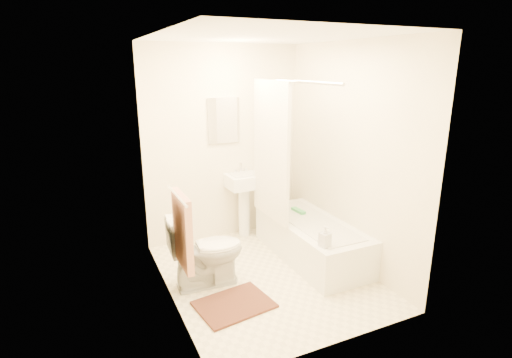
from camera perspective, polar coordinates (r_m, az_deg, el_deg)
name	(u,v)px	position (r m, az deg, el deg)	size (l,w,h in m)	color
floor	(266,275)	(4.35, 1.43, -13.60)	(2.40, 2.40, 0.00)	beige
ceiling	(268,36)	(3.80, 1.69, 19.76)	(2.40, 2.40, 0.00)	white
wall_back	(224,145)	(4.98, -4.64, 4.93)	(2.00, 0.02, 2.40)	beige
wall_left	(165,177)	(3.59, -12.90, 0.23)	(0.02, 2.40, 2.40)	beige
wall_right	(350,156)	(4.43, 13.22, 3.18)	(0.02, 2.40, 2.40)	beige
mirror	(224,121)	(4.92, -4.64, 8.33)	(0.40, 0.03, 0.55)	white
curtain_rod	(290,81)	(4.02, 4.92, 13.79)	(0.03, 0.03, 1.70)	silver
shower_curtain	(271,151)	(4.47, 2.14, 3.96)	(0.04, 0.80, 1.55)	silver
towel_bar	(177,196)	(3.39, -11.22, -2.36)	(0.02, 0.02, 0.60)	silver
towel	(183,231)	(3.51, -10.46, -7.27)	(0.06, 0.45, 0.66)	#CC7266
toilet_paper	(173,224)	(3.87, -11.82, -6.36)	(0.12, 0.12, 0.11)	white
toilet	(206,251)	(4.07, -7.10, -10.16)	(0.42, 0.74, 0.73)	white
sink	(245,202)	(5.13, -1.63, -3.37)	(0.46, 0.37, 0.90)	white
bathtub	(311,239)	(4.68, 7.88, -8.56)	(0.68, 1.55, 0.43)	white
bath_mat	(234,304)	(3.88, -3.15, -17.46)	(0.67, 0.50, 0.02)	#4B291E
soap_bottle	(325,236)	(3.98, 9.84, -8.09)	(0.09, 0.10, 0.21)	silver
scrub_brush	(298,211)	(4.85, 6.07, -4.58)	(0.07, 0.22, 0.04)	#44AE58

